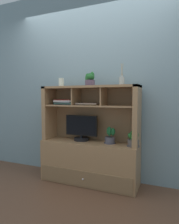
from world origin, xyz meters
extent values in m
cube|color=brown|center=(0.00, 0.00, -0.01)|extent=(6.00, 6.00, 0.02)
cube|color=gray|center=(0.00, 0.24, 1.40)|extent=(6.00, 0.02, 2.80)
cube|color=#A0774F|center=(0.00, 0.00, 0.29)|extent=(1.35, 0.41, 0.57)
cube|color=olive|center=(0.00, -0.21, 0.12)|extent=(1.29, 0.01, 0.20)
sphere|color=silver|center=(0.00, -0.22, 0.12)|extent=(0.02, 0.02, 0.02)
cube|color=#A0774F|center=(-0.64, 0.00, 0.95)|extent=(0.06, 0.33, 0.76)
cube|color=#A0774F|center=(0.64, 0.00, 0.95)|extent=(0.06, 0.33, 0.76)
cube|color=olive|center=(0.00, 0.16, 0.94)|extent=(1.29, 0.02, 0.73)
cube|color=#A0774F|center=(0.00, 0.00, 1.32)|extent=(1.35, 0.33, 0.03)
cube|color=#A0774F|center=(0.00, 0.00, 1.07)|extent=(1.23, 0.30, 0.02)
cube|color=#A0774F|center=(-0.20, 0.00, 1.19)|extent=(0.02, 0.28, 0.23)
cube|color=#A0774F|center=(0.20, 0.00, 1.19)|extent=(0.02, 0.28, 0.23)
cylinder|color=black|center=(-0.13, 0.02, 0.59)|extent=(0.21, 0.21, 0.04)
cylinder|color=black|center=(-0.13, 0.02, 0.63)|extent=(0.04, 0.04, 0.03)
cube|color=black|center=(-0.13, 0.02, 0.79)|extent=(0.47, 0.03, 0.29)
cube|color=black|center=(-0.13, 0.00, 0.79)|extent=(0.44, 0.00, 0.26)
cylinder|color=#4E4B57|center=(0.29, 0.00, 0.61)|extent=(0.13, 0.13, 0.08)
cylinder|color=#4E4B57|center=(0.29, 0.00, 0.58)|extent=(0.15, 0.15, 0.01)
ellipsoid|color=#1B5B2E|center=(0.33, 0.00, 0.73)|extent=(0.06, 0.05, 0.10)
ellipsoid|color=#1B5B2E|center=(0.29, 0.03, 0.73)|extent=(0.04, 0.08, 0.08)
ellipsoid|color=#1B5B2E|center=(0.27, 0.00, 0.74)|extent=(0.05, 0.06, 0.10)
ellipsoid|color=#1B5B2E|center=(0.29, -0.01, 0.74)|extent=(0.05, 0.06, 0.13)
cylinder|color=#514B4A|center=(0.61, -0.05, 0.62)|extent=(0.14, 0.14, 0.09)
cylinder|color=#514B4A|center=(0.61, -0.05, 0.58)|extent=(0.16, 0.16, 0.01)
ellipsoid|color=#286E2D|center=(0.65, -0.05, 0.72)|extent=(0.06, 0.08, 0.11)
ellipsoid|color=#286E2D|center=(0.62, -0.02, 0.73)|extent=(0.07, 0.08, 0.13)
ellipsoid|color=#286E2D|center=(0.59, -0.03, 0.70)|extent=(0.05, 0.07, 0.13)
ellipsoid|color=#286E2D|center=(0.57, -0.06, 0.71)|extent=(0.05, 0.07, 0.07)
ellipsoid|color=#286E2D|center=(0.62, -0.07, 0.69)|extent=(0.07, 0.05, 0.10)
cube|color=gold|center=(-0.02, 0.02, 1.08)|extent=(0.27, 0.16, 0.01)
cube|color=gray|center=(-0.02, 0.00, 1.10)|extent=(0.31, 0.19, 0.02)
cube|color=#3E3E46|center=(-0.38, 0.00, 1.08)|extent=(0.33, 0.19, 0.01)
cube|color=#457D72|center=(-0.38, 0.01, 1.10)|extent=(0.30, 0.21, 0.02)
cube|color=slate|center=(-0.37, -0.01, 1.11)|extent=(0.26, 0.21, 0.01)
cube|color=beige|center=(-0.38, 0.00, 1.13)|extent=(0.30, 0.26, 0.02)
cube|color=maroon|center=(-0.39, -0.01, 1.15)|extent=(0.28, 0.16, 0.01)
cylinder|color=#AEB2AC|center=(0.44, 0.03, 1.39)|extent=(0.07, 0.07, 0.11)
cylinder|color=#AEB2AC|center=(0.44, 0.03, 1.45)|extent=(0.03, 0.03, 0.02)
cylinder|color=tan|center=(0.44, 0.03, 1.53)|extent=(0.00, 0.04, 0.17)
cylinder|color=tan|center=(0.44, 0.03, 1.53)|extent=(0.04, 0.02, 0.17)
cylinder|color=tan|center=(0.43, 0.03, 1.53)|extent=(0.01, 0.02, 0.17)
cylinder|color=tan|center=(0.43, 0.02, 1.53)|extent=(0.02, 0.03, 0.17)
cylinder|color=tan|center=(0.44, 0.02, 1.53)|extent=(0.03, 0.01, 0.17)
cylinder|color=#564254|center=(0.00, 0.01, 1.38)|extent=(0.13, 0.13, 0.08)
cylinder|color=#564254|center=(0.00, 0.01, 1.34)|extent=(0.15, 0.15, 0.01)
ellipsoid|color=#1E5724|center=(0.02, 0.02, 1.46)|extent=(0.08, 0.06, 0.08)
ellipsoid|color=#1E5724|center=(0.02, 0.06, 1.47)|extent=(0.06, 0.06, 0.12)
ellipsoid|color=#1E5724|center=(-0.01, 0.03, 1.47)|extent=(0.05, 0.06, 0.08)
ellipsoid|color=#1E5724|center=(-0.04, 0.01, 1.44)|extent=(0.06, 0.04, 0.13)
ellipsoid|color=#1E5724|center=(-0.01, 0.00, 1.46)|extent=(0.06, 0.06, 0.07)
ellipsoid|color=#1E5724|center=(0.02, -0.01, 1.46)|extent=(0.06, 0.05, 0.06)
cylinder|color=silver|center=(-0.44, -0.01, 1.39)|extent=(0.07, 0.07, 0.11)
torus|color=silver|center=(-0.44, -0.01, 1.45)|extent=(0.08, 0.08, 0.01)
camera|label=1|loc=(1.07, -2.53, 1.18)|focal=32.28mm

